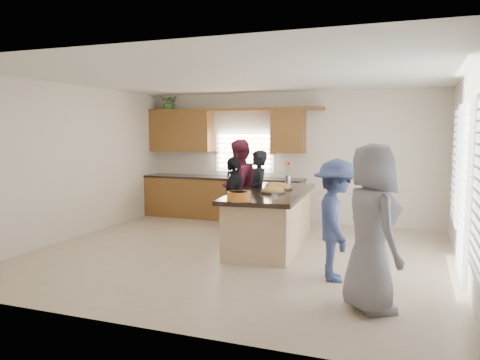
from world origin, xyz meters
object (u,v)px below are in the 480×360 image
at_px(woman_left_mid, 238,187).
at_px(woman_right_front, 371,228).
at_px(island, 271,220).
at_px(woman_right_back, 336,220).
at_px(salad_bowl, 239,196).
at_px(woman_left_front, 234,200).
at_px(woman_left_back, 258,195).

distance_m(woman_left_mid, woman_right_front, 4.15).
relative_size(woman_left_mid, woman_right_front, 0.98).
relative_size(island, woman_left_mid, 1.54).
bearing_deg(woman_right_front, woman_right_back, -1.87).
bearing_deg(salad_bowl, island, 84.42).
distance_m(woman_left_mid, woman_left_front, 0.83).
bearing_deg(woman_right_back, island, 28.05).
height_order(island, salad_bowl, salad_bowl).
distance_m(salad_bowl, woman_left_mid, 2.13).
height_order(woman_left_back, woman_left_mid, woman_left_mid).
xyz_separation_m(island, woman_left_front, (-0.66, -0.03, 0.31)).
bearing_deg(woman_left_mid, woman_right_front, 55.48).
bearing_deg(woman_left_back, island, 12.18).
xyz_separation_m(salad_bowl, woman_left_back, (-0.27, 1.68, -0.22)).
distance_m(island, woman_left_front, 0.73).
height_order(island, woman_right_back, woman_right_back).
height_order(woman_left_back, woman_right_front, woman_right_front).
relative_size(island, salad_bowl, 7.91).
relative_size(salad_bowl, woman_left_back, 0.22).
relative_size(woman_left_back, woman_left_front, 1.06).
distance_m(woman_left_back, woman_right_front, 3.60).
relative_size(salad_bowl, woman_right_front, 0.19).
xyz_separation_m(woman_left_mid, woman_right_back, (2.21, -2.21, -0.10)).
bearing_deg(woman_right_front, woman_left_front, 15.58).
bearing_deg(woman_left_front, woman_left_back, 141.96).
relative_size(woman_left_mid, woman_right_back, 1.12).
xyz_separation_m(woman_left_back, woman_right_back, (1.72, -1.90, -0.01)).
relative_size(woman_left_back, woman_right_back, 1.01).
height_order(island, woman_left_back, woman_left_back).
bearing_deg(island, woman_left_front, 178.57).
distance_m(island, woman_left_back, 0.69).
bearing_deg(salad_bowl, woman_right_front, -30.07).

